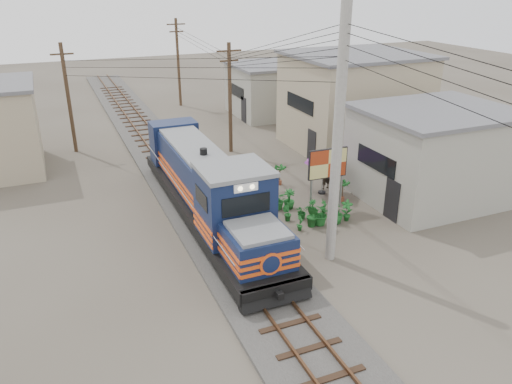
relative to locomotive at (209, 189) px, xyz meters
name	(u,v)px	position (x,y,z in m)	size (l,w,h in m)	color
ground	(246,270)	(0.00, -4.67, -1.66)	(120.00, 120.00, 0.00)	#473F35
ballast	(181,181)	(0.00, 5.33, -1.58)	(3.60, 70.00, 0.16)	#595651
track	(180,178)	(0.00, 5.33, -1.40)	(1.15, 70.00, 0.12)	#51331E
locomotive	(209,189)	(0.00, 0.00, 0.00)	(2.78, 15.13, 3.75)	black
utility_pole_main	(337,142)	(3.50, -5.17, 3.34)	(0.40, 0.40, 10.00)	#9E9B93
wooden_pole_mid	(230,96)	(4.50, 9.33, 2.02)	(1.60, 0.24, 7.00)	#4C3826
wooden_pole_far	(178,61)	(4.80, 23.33, 2.28)	(1.60, 0.24, 7.50)	#4C3826
wooden_pole_left	(68,96)	(-5.00, 13.33, 2.02)	(1.60, 0.24, 7.00)	#4C3826
power_lines	(177,47)	(-0.14, 3.82, 5.91)	(9.65, 19.00, 3.30)	black
shophouse_front	(433,154)	(11.50, -1.67, 0.70)	(7.35, 6.30, 4.70)	gray
shophouse_mid	(353,101)	(12.50, 7.33, 1.45)	(8.40, 7.35, 6.20)	tan
shophouse_back	(271,89)	(11.00, 17.33, 0.45)	(6.30, 6.30, 4.20)	gray
billboard	(328,165)	(5.73, -0.96, 0.66)	(2.04, 0.19, 3.15)	#99999E
market_umbrella	(324,159)	(6.56, 0.84, 0.31)	(2.67, 2.67, 2.24)	black
vendor	(326,174)	(7.04, 1.32, -0.82)	(0.61, 0.40, 1.67)	black
plant_nursery	(310,209)	(4.49, -1.60, -1.16)	(3.19, 3.40, 1.12)	#19581F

